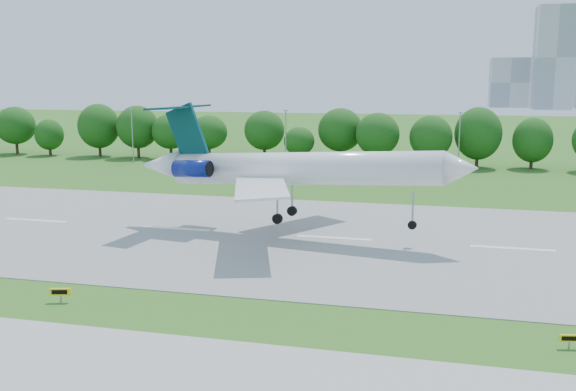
% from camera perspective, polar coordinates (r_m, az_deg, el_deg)
% --- Properties ---
extents(ground, '(600.00, 600.00, 0.00)m').
position_cam_1_polar(ground, '(52.56, -0.57, -10.36)').
color(ground, '#295F19').
rests_on(ground, ground).
extents(runway, '(400.00, 45.00, 0.08)m').
position_cam_1_polar(runway, '(75.95, 4.10, -3.81)').
color(runway, gray).
rests_on(runway, ground).
extents(tree_line, '(288.40, 8.40, 10.40)m').
position_cam_1_polar(tree_line, '(140.71, 8.75, 5.17)').
color(tree_line, '#382314').
rests_on(tree_line, ground).
extents(light_poles, '(175.90, 0.25, 12.19)m').
position_cam_1_polar(light_poles, '(131.04, 7.27, 4.90)').
color(light_poles, gray).
rests_on(light_poles, ground).
extents(airliner, '(41.76, 30.15, 13.79)m').
position_cam_1_polar(airliner, '(75.82, -0.20, 2.55)').
color(airliner, white).
rests_on(airliner, ground).
extents(taxi_sign_left, '(1.75, 0.63, 1.24)m').
position_cam_1_polar(taxi_sign_left, '(57.75, -19.57, -8.09)').
color(taxi_sign_left, gray).
rests_on(taxi_sign_left, ground).
extents(taxi_sign_centre, '(1.46, 0.45, 1.02)m').
position_cam_1_polar(taxi_sign_centre, '(49.79, 23.75, -11.55)').
color(taxi_sign_centre, gray).
rests_on(taxi_sign_centre, ground).
extents(service_vehicle_a, '(4.25, 2.92, 1.33)m').
position_cam_1_polar(service_vehicle_a, '(137.55, -6.84, 2.79)').
color(service_vehicle_a, white).
rests_on(service_vehicle_a, ground).
extents(service_vehicle_b, '(3.66, 1.84, 1.20)m').
position_cam_1_polar(service_vehicle_b, '(139.35, -3.35, 2.91)').
color(service_vehicle_b, white).
rests_on(service_vehicle_b, ground).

